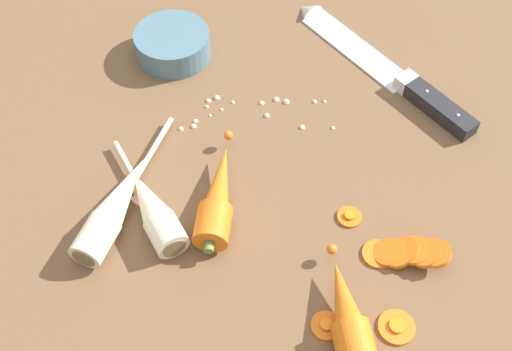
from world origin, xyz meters
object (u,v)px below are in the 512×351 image
Objects in this scene: parsnip_front at (115,207)px; carrot_slice_stray_mid at (326,325)px; whole_carrot at (218,197)px; carrot_slice_stray_near at (350,216)px; carrot_slice_stray_far at (397,326)px; prep_bowl at (173,44)px; whole_carrot_second at (347,313)px; carrot_slice_stack at (406,252)px; parsnip_mid_left at (153,210)px; chefs_knife at (376,62)px.

parsnip_front is 6.75× the size of carrot_slice_stray_mid.
whole_carrot is 16.18cm from carrot_slice_stray_near.
prep_bowl is (-29.96, 41.45, 1.79)cm from carrot_slice_stray_far.
whole_carrot_second is 1.47× the size of carrot_slice_stack.
carrot_slice_stray_near is 14.70cm from carrot_slice_stray_far.
carrot_slice_stray_far is at bearing -20.92° from parsnip_front.
whole_carrot is 1.63× the size of prep_bowl.
carrot_slice_stray_far is at bearing -23.66° from parsnip_mid_left.
carrot_slice_stray_near is at bearing 2.75° from parsnip_front.
carrot_slice_stray_mid is at bearing -159.53° from whole_carrot_second.
carrot_slice_stack is (1.58, -32.07, 0.43)cm from chefs_knife.
carrot_slice_stray_mid is at bearing -100.44° from chefs_knife.
chefs_knife is 8.28× the size of carrot_slice_stray_mid.
parsnip_front is at bearing -177.25° from carrot_slice_stray_near.
carrot_slice_stack is (29.84, -3.58, -0.90)cm from parsnip_mid_left.
whole_carrot is 20.74cm from whole_carrot_second.
parsnip_mid_left is 30.07cm from carrot_slice_stack.
chefs_knife is 1.66× the size of parsnip_mid_left.
prep_bowl is (-29.93, 0.55, 1.50)cm from chefs_knife.
carrot_slice_stack is at bearing -39.36° from carrot_slice_stray_near.
parsnip_mid_left is (4.62, -0.18, 0.00)cm from parsnip_front.
parsnip_front reaches higher than carrot_slice_stack.
carrot_slice_stack is (34.46, -3.76, -0.90)cm from parsnip_front.
parsnip_mid_left is at bearing -2.27° from parsnip_front.
whole_carrot reaches higher than carrot_slice_stray_far.
chefs_knife is 40.90cm from carrot_slice_stray_far.
chefs_knife is 43.41cm from parsnip_front.
parsnip_front is at bearing -95.84° from prep_bowl.
carrot_slice_stack is at bearing -87.19° from chefs_knife.
parsnip_mid_left is 24.32cm from carrot_slice_stray_mid.
carrot_slice_stray_far is (28.29, -12.40, -1.62)cm from parsnip_mid_left.
whole_carrot_second reaches higher than parsnip_mid_left.
prep_bowl reaches higher than carrot_slice_stray_far.
carrot_slice_stray_mid is at bearing -31.55° from parsnip_mid_left.
parsnip_front is 5.62× the size of carrot_slice_stray_far.
whole_carrot_second is 4.82× the size of carrot_slice_stray_near.
whole_carrot_second is 3.56× the size of carrot_slice_stray_far.
carrot_slice_stray_near is at bearing -2.38° from whole_carrot.
whole_carrot_second is 4.28× the size of carrot_slice_stray_mid.
chefs_knife is 6.89× the size of carrot_slice_stray_far.
whole_carrot_second is 11.03cm from carrot_slice_stack.
carrot_slice_stray_far is (5.58, -0.47, -1.74)cm from whole_carrot_second.
chefs_knife reaches higher than carrot_slice_stray_far.
carrot_slice_stray_mid is at bearing -61.85° from prep_bowl.
chefs_knife is 1.23× the size of parsnip_front.
whole_carrot_second reaches higher than carrot_slice_stack.
carrot_slice_stack reaches higher than carrot_slice_stray_near.
whole_carrot is 23.07cm from carrot_slice_stack.
carrot_slice_stray_near is at bearing 140.64° from carrot_slice_stack.
whole_carrot_second is (15.18, -14.14, 0.00)cm from whole_carrot.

